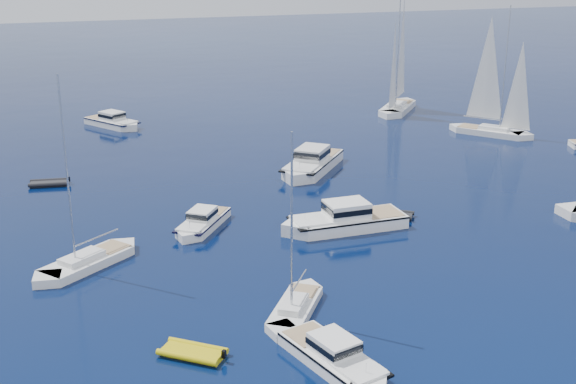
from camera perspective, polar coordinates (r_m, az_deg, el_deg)
name	(u,v)px	position (r m, az deg, el deg)	size (l,w,h in m)	color
ground	(356,353)	(43.24, 5.20, -12.07)	(400.00, 400.00, 0.00)	#071B48
motor_cruiser_near	(335,367)	(41.89, 3.63, -13.10)	(2.58, 8.43, 2.21)	white
motor_cruiser_left	(202,228)	(60.98, -6.56, -2.75)	(2.38, 7.78, 2.04)	white
motor_cruiser_centre	(344,229)	(60.63, 4.24, -2.81)	(3.40, 11.10, 2.91)	white
motor_cruiser_distant	(311,171)	(75.88, 1.78, 1.63)	(3.57, 11.67, 3.06)	silver
motor_cruiser_horizon	(114,127)	(96.96, -13.10, 4.87)	(2.82, 9.22, 2.42)	white
sailboat_fore	(295,312)	(47.31, 0.54, -9.13)	(2.16, 8.31, 12.22)	silver
sailboat_mid_l	(87,266)	(55.52, -15.02, -5.47)	(2.55, 9.81, 14.42)	silver
sailboat_sails_r	(490,135)	(93.54, 15.11, 4.22)	(2.80, 10.76, 15.82)	white
sailboat_sails_far	(397,111)	(104.48, 8.31, 6.11)	(3.19, 12.28, 18.06)	silver
tender_yellow	(193,356)	(43.10, -7.26, -12.25)	(2.10, 3.87, 0.95)	#CFBB0C
tender_grey_near	(393,217)	(63.63, 7.95, -1.90)	(1.99, 3.61, 0.95)	black
tender_grey_far	(49,185)	(74.79, -17.70, 0.49)	(2.06, 3.77, 0.95)	black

